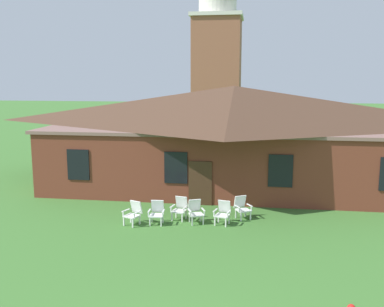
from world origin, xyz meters
TOP-DOWN VIEW (x-y plane):
  - brick_building at (-0.00, 17.33)m, footprint 20.04×10.40m
  - dome_tower at (-2.92, 38.41)m, footprint 5.18×5.18m
  - lawn_chair_by_porch at (-3.59, 9.17)m, footprint 0.79×0.83m
  - lawn_chair_near_door at (-2.67, 9.41)m, footprint 0.66×0.69m
  - lawn_chair_left_end at (-1.83, 10.12)m, footprint 0.72×0.77m
  - lawn_chair_middle at (-1.12, 9.75)m, footprint 0.79×0.83m
  - lawn_chair_right_end at (0.02, 9.78)m, footprint 0.73×0.78m
  - lawn_chair_far_side at (0.75, 10.62)m, footprint 0.83×0.86m

SIDE VIEW (x-z plane):
  - lawn_chair_by_porch at x=-3.59m, z-range 0.02..0.98m
  - lawn_chair_near_door at x=-2.67m, z-range 0.02..0.98m
  - lawn_chair_left_end at x=-1.83m, z-range 0.02..0.98m
  - lawn_chair_middle at x=-1.12m, z-range 0.02..0.98m
  - lawn_chair_right_end at x=0.02m, z-range 0.02..0.98m
  - lawn_chair_far_side at x=0.75m, z-range 0.02..0.98m
  - brick_building at x=0.00m, z-range 0.05..5.52m
  - dome_tower at x=-2.92m, z-range -0.82..17.11m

